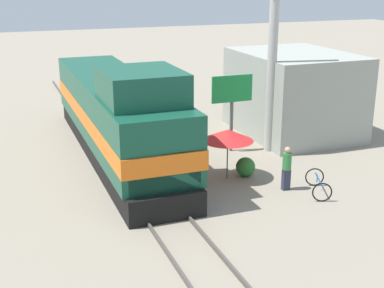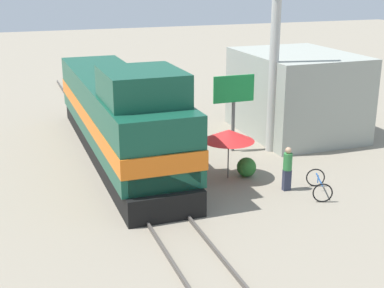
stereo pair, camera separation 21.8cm
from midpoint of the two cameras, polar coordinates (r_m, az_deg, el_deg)
name	(u,v)px [view 2 (the right image)]	position (r m, az deg, el deg)	size (l,w,h in m)	color
ground_plane	(133,174)	(22.39, -5.98, -3.23)	(120.00, 120.00, 0.00)	gray
rail_near	(116,175)	(22.22, -7.79, -3.26)	(0.08, 42.09, 0.15)	#4C4742
rail_far	(150,170)	(22.53, -4.22, -2.83)	(0.08, 42.09, 0.15)	#4C4742
locomotive	(120,117)	(23.85, -7.44, 2.90)	(3.03, 15.06, 4.68)	black
utility_pole	(275,49)	(24.43, 9.06, 9.93)	(1.80, 0.43, 9.38)	#B2B2AD
vendor_umbrella	(229,135)	(21.31, 4.23, 0.94)	(2.08, 2.08, 2.07)	#4C4C4C
billboard_sign	(234,94)	(24.53, 4.73, 5.28)	(1.99, 0.12, 3.58)	#595959
shrub_cluster	(246,167)	(22.04, 6.11, -2.47)	(0.80, 0.80, 0.80)	#2D722D
person_bystander	(287,167)	(20.70, 10.44, -2.43)	(0.34, 0.34, 1.73)	#2D3347
bicycle	(319,185)	(20.79, 13.68, -4.24)	(1.29, 1.74, 0.74)	black
building_block_distant	(296,94)	(28.02, 11.25, 5.29)	(5.03, 6.47, 4.17)	#999E93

